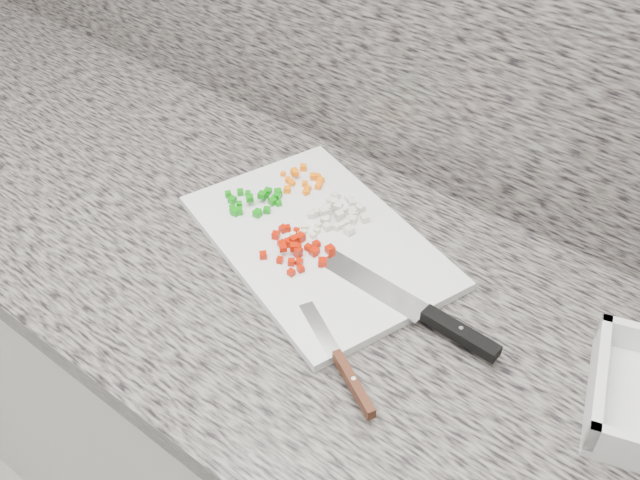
{
  "coord_description": "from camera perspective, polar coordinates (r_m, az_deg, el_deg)",
  "views": [
    {
      "loc": [
        0.46,
        0.86,
        1.64
      ],
      "look_at": [
        -0.02,
        1.48,
        0.93
      ],
      "focal_mm": 40.0,
      "sensor_mm": 36.0,
      "label": 1
    }
  ],
  "objects": [
    {
      "name": "carrot_pile",
      "position": [
        1.2,
        -1.38,
        4.89
      ],
      "size": [
        0.08,
        0.08,
        0.02
      ],
      "color": "orange",
      "rests_on": "cutting_board"
    },
    {
      "name": "red_pepper_pile",
      "position": [
        1.07,
        -1.83,
        -0.61
      ],
      "size": [
        0.11,
        0.09,
        0.02
      ],
      "color": "#A81302",
      "rests_on": "cutting_board"
    },
    {
      "name": "garlic_pile",
      "position": [
        1.1,
        -1.23,
        0.74
      ],
      "size": [
        0.05,
        0.05,
        0.01
      ],
      "color": "beige",
      "rests_on": "cutting_board"
    },
    {
      "name": "onion_pile",
      "position": [
        1.12,
        1.69,
        2.14
      ],
      "size": [
        0.09,
        0.09,
        0.02
      ],
      "color": "beige",
      "rests_on": "cutting_board"
    },
    {
      "name": "paring_knife",
      "position": [
        0.91,
        1.96,
        -10.28
      ],
      "size": [
        0.19,
        0.11,
        0.02
      ],
      "rotation": [
        0.0,
        0.0,
        -0.49
      ],
      "color": "white",
      "rests_on": "cutting_board"
    },
    {
      "name": "countertop",
      "position": [
        1.06,
        -0.42,
        -3.75
      ],
      "size": [
        3.96,
        0.64,
        0.04
      ],
      "primitive_type": "cube",
      "color": "#646058",
      "rests_on": "cabinet"
    },
    {
      "name": "green_pepper_pile",
      "position": [
        1.15,
        -5.24,
        3.1
      ],
      "size": [
        0.09,
        0.09,
        0.02
      ],
      "color": "#0B7F0B",
      "rests_on": "cutting_board"
    },
    {
      "name": "backsplash",
      "position": [
        1.09,
        9.82,
        17.45
      ],
      "size": [
        3.92,
        0.02,
        0.6
      ],
      "primitive_type": "cube",
      "color": "#646058",
      "rests_on": "countertop"
    },
    {
      "name": "chef_knife",
      "position": [
        0.98,
        8.7,
        -6.0
      ],
      "size": [
        0.29,
        0.05,
        0.02
      ],
      "rotation": [
        0.0,
        0.0,
        -0.05
      ],
      "color": "white",
      "rests_on": "cutting_board"
    },
    {
      "name": "cabinet",
      "position": [
        1.42,
        -0.33,
        -16.54
      ],
      "size": [
        3.92,
        0.62,
        0.86
      ],
      "primitive_type": "cube",
      "color": "silver",
      "rests_on": "ground"
    },
    {
      "name": "cutting_board",
      "position": [
        1.1,
        -0.18,
        -0.06
      ],
      "size": [
        0.48,
        0.4,
        0.01
      ],
      "primitive_type": "cube",
      "rotation": [
        0.0,
        0.0,
        -0.34
      ],
      "color": "silver",
      "rests_on": "countertop"
    }
  ]
}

